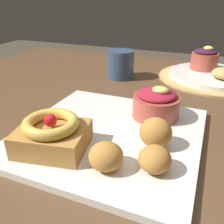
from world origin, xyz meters
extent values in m
cube|color=brown|center=(0.00, 0.00, 0.71)|extent=(1.24, 0.94, 0.04)
cylinder|color=brown|center=(-0.53, 0.38, 0.34)|extent=(0.07, 0.07, 0.69)
cylinder|color=tan|center=(0.16, 0.27, 0.73)|extent=(0.31, 0.31, 0.00)
cube|color=white|center=(0.00, -0.15, 0.74)|extent=(0.31, 0.31, 0.01)
cube|color=#B77F3D|center=(-0.06, -0.23, 0.76)|extent=(0.12, 0.11, 0.04)
torus|color=#E5BC4C|center=(-0.06, -0.23, 0.79)|extent=(0.10, 0.10, 0.02)
sphere|color=red|center=(-0.06, -0.23, 0.79)|extent=(0.02, 0.02, 0.02)
cylinder|color=#B24C3D|center=(0.06, -0.06, 0.76)|extent=(0.09, 0.09, 0.04)
ellipsoid|color=#A31E33|center=(0.06, -0.06, 0.79)|extent=(0.07, 0.07, 0.02)
ellipsoid|color=#EAD666|center=(0.07, -0.07, 0.80)|extent=(0.03, 0.03, 0.01)
ellipsoid|color=#BC7F38|center=(0.10, -0.22, 0.76)|extent=(0.04, 0.05, 0.04)
ellipsoid|color=#BC7F38|center=(0.03, -0.24, 0.76)|extent=(0.05, 0.05, 0.04)
ellipsoid|color=#BC7F38|center=(0.08, -0.16, 0.77)|extent=(0.05, 0.05, 0.05)
cylinder|color=white|center=(0.16, 0.27, 0.74)|extent=(0.26, 0.26, 0.01)
cylinder|color=#B24C3D|center=(0.13, 0.31, 0.77)|extent=(0.08, 0.08, 0.05)
ellipsoid|color=#38192D|center=(0.13, 0.31, 0.80)|extent=(0.07, 0.07, 0.02)
ellipsoid|color=#EAD666|center=(0.13, 0.30, 0.81)|extent=(0.03, 0.02, 0.01)
ellipsoid|color=tan|center=(0.19, 0.23, 0.76)|extent=(0.07, 0.07, 0.03)
cylinder|color=#334766|center=(-0.10, 0.18, 0.77)|extent=(0.08, 0.08, 0.08)
camera|label=1|loc=(0.15, -0.49, 0.96)|focal=38.98mm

